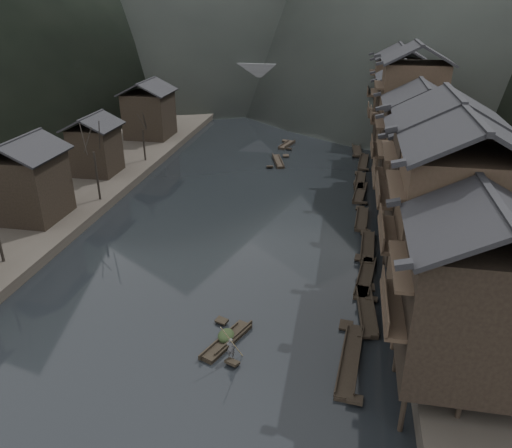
# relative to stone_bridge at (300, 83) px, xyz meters

# --- Properties ---
(water) EXTENTS (300.00, 300.00, 0.00)m
(water) POSITION_rel_stone_bridge_xyz_m (0.00, -72.00, -5.11)
(water) COLOR black
(water) RESTS_ON ground
(left_bank) EXTENTS (40.00, 200.00, 1.20)m
(left_bank) POSITION_rel_stone_bridge_xyz_m (-35.00, -32.00, -4.51)
(left_bank) COLOR #2D2823
(left_bank) RESTS_ON ground
(stilt_houses) EXTENTS (9.00, 67.60, 16.90)m
(stilt_houses) POSITION_rel_stone_bridge_xyz_m (17.28, -52.61, 4.00)
(stilt_houses) COLOR black
(stilt_houses) RESTS_ON ground
(left_houses) EXTENTS (8.10, 53.20, 8.73)m
(left_houses) POSITION_rel_stone_bridge_xyz_m (-20.50, -51.88, 0.55)
(left_houses) COLOR black
(left_houses) RESTS_ON left_bank
(bare_trees) EXTENTS (3.88, 43.16, 7.76)m
(bare_trees) POSITION_rel_stone_bridge_xyz_m (-17.00, -64.56, 1.55)
(bare_trees) COLOR black
(bare_trees) RESTS_ON left_bank
(moored_sampans) EXTENTS (3.01, 55.75, 0.47)m
(moored_sampans) POSITION_rel_stone_bridge_xyz_m (12.25, -54.18, -4.91)
(moored_sampans) COLOR black
(moored_sampans) RESTS_ON water
(midriver_boats) EXTENTS (2.55, 14.03, 0.45)m
(midriver_boats) POSITION_rel_stone_bridge_xyz_m (0.94, -32.96, -4.91)
(midriver_boats) COLOR black
(midriver_boats) RESTS_ON water
(stone_bridge) EXTENTS (40.00, 6.00, 9.00)m
(stone_bridge) POSITION_rel_stone_bridge_xyz_m (0.00, 0.00, 0.00)
(stone_bridge) COLOR #4C4C4F
(stone_bridge) RESTS_ON ground
(hero_sampan) EXTENTS (2.79, 5.08, 0.44)m
(hero_sampan) POSITION_rel_stone_bridge_xyz_m (3.15, -76.85, -4.91)
(hero_sampan) COLOR black
(hero_sampan) RESTS_ON water
(cargo_heap) EXTENTS (1.13, 1.48, 0.68)m
(cargo_heap) POSITION_rel_stone_bridge_xyz_m (3.06, -76.63, -4.33)
(cargo_heap) COLOR black
(cargo_heap) RESTS_ON hero_sampan
(boatman) EXTENTS (0.57, 0.38, 1.54)m
(boatman) POSITION_rel_stone_bridge_xyz_m (3.84, -78.51, -3.90)
(boatman) COLOR #4C4C4F
(boatman) RESTS_ON hero_sampan
(bamboo_pole) EXTENTS (1.31, 1.61, 3.65)m
(bamboo_pole) POSITION_rel_stone_bridge_xyz_m (4.04, -78.51, -1.31)
(bamboo_pole) COLOR #8C7A51
(bamboo_pole) RESTS_ON boatman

